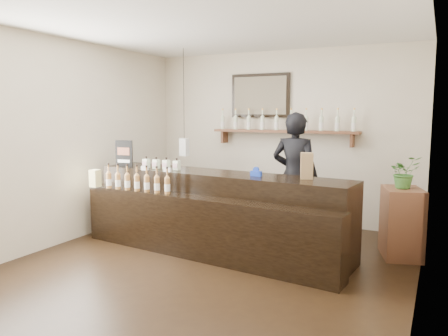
% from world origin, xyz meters
% --- Properties ---
extents(ground, '(5.00, 5.00, 0.00)m').
position_xyz_m(ground, '(0.00, 0.00, 0.00)').
color(ground, black).
rests_on(ground, ground).
extents(room_shell, '(5.00, 5.00, 5.00)m').
position_xyz_m(room_shell, '(0.00, 0.00, 1.70)').
color(room_shell, beige).
rests_on(room_shell, ground).
extents(back_wall_decor, '(2.66, 0.96, 1.69)m').
position_xyz_m(back_wall_decor, '(-0.16, 2.37, 1.76)').
color(back_wall_decor, brown).
rests_on(back_wall_decor, ground).
extents(counter, '(3.67, 1.33, 1.18)m').
position_xyz_m(counter, '(-0.23, 0.57, 0.48)').
color(counter, black).
rests_on(counter, ground).
extents(promo_sign, '(0.28, 0.06, 0.39)m').
position_xyz_m(promo_sign, '(-1.75, 0.65, 1.21)').
color(promo_sign, black).
rests_on(promo_sign, counter).
extents(paper_bag, '(0.17, 0.15, 0.31)m').
position_xyz_m(paper_bag, '(0.97, 0.68, 1.17)').
color(paper_bag, brown).
rests_on(paper_bag, counter).
extents(tape_dispenser, '(0.14, 0.06, 0.12)m').
position_xyz_m(tape_dispenser, '(0.35, 0.62, 1.06)').
color(tape_dispenser, '#1A3AB7').
rests_on(tape_dispenser, counter).
extents(side_cabinet, '(0.59, 0.70, 0.87)m').
position_xyz_m(side_cabinet, '(2.00, 1.38, 0.44)').
color(side_cabinet, brown).
rests_on(side_cabinet, ground).
extents(potted_plant, '(0.48, 0.47, 0.40)m').
position_xyz_m(potted_plant, '(2.00, 1.38, 1.07)').
color(potted_plant, '#3B702C').
rests_on(potted_plant, side_cabinet).
extents(shopkeeper, '(0.75, 0.50, 2.04)m').
position_xyz_m(shopkeeper, '(0.56, 1.55, 1.02)').
color(shopkeeper, black).
rests_on(shopkeeper, ground).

